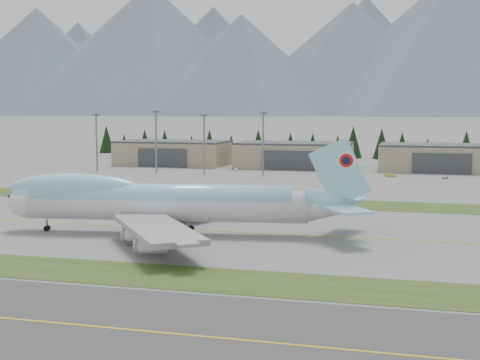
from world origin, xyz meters
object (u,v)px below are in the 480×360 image
(hangar_center, at_px, (294,155))
(service_vehicle_c, at_px, (445,179))
(service_vehicle_b, at_px, (390,177))
(hangar_left, at_px, (173,153))
(boeing_747_freighter, at_px, (163,202))
(hangar_right, at_px, (441,158))
(service_vehicle_a, at_px, (236,171))

(hangar_center, height_order, service_vehicle_c, hangar_center)
(service_vehicle_b, bearing_deg, hangar_center, 53.67)
(hangar_center, bearing_deg, service_vehicle_b, -35.16)
(hangar_left, height_order, service_vehicle_b, hangar_left)
(boeing_747_freighter, bearing_deg, hangar_right, 60.98)
(hangar_left, bearing_deg, service_vehicle_a, -30.03)
(hangar_center, distance_m, service_vehicle_a, 28.99)
(boeing_747_freighter, height_order, hangar_center, boeing_747_freighter)
(hangar_center, xyz_separation_m, hangar_right, (60.00, 0.00, 0.00))
(boeing_747_freighter, height_order, service_vehicle_c, boeing_747_freighter)
(hangar_center, relative_size, service_vehicle_b, 11.81)
(boeing_747_freighter, distance_m, hangar_center, 155.31)
(hangar_left, relative_size, service_vehicle_b, 11.81)
(hangar_left, height_order, service_vehicle_c, hangar_left)
(hangar_center, distance_m, hangar_right, 60.00)
(hangar_center, bearing_deg, boeing_747_freighter, -89.50)
(hangar_center, distance_m, service_vehicle_c, 68.27)
(boeing_747_freighter, relative_size, service_vehicle_b, 18.62)
(hangar_right, distance_m, service_vehicle_b, 35.00)
(boeing_747_freighter, bearing_deg, hangar_center, 82.17)
(hangar_right, height_order, service_vehicle_c, hangar_right)
(hangar_right, distance_m, service_vehicle_a, 82.80)
(hangar_left, xyz_separation_m, service_vehicle_a, (34.87, -20.16, -5.39))
(hangar_center, height_order, service_vehicle_a, hangar_center)
(boeing_747_freighter, xyz_separation_m, service_vehicle_b, (40.01, 126.16, -6.54))
(boeing_747_freighter, xyz_separation_m, hangar_left, (-56.36, 155.29, -1.15))
(hangar_left, height_order, hangar_right, same)
(hangar_center, bearing_deg, service_vehicle_c, -26.58)
(hangar_center, relative_size, service_vehicle_c, 12.35)
(service_vehicle_c, bearing_deg, service_vehicle_a, -171.15)
(hangar_right, bearing_deg, service_vehicle_c, -88.37)
(hangar_center, bearing_deg, hangar_right, 0.00)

